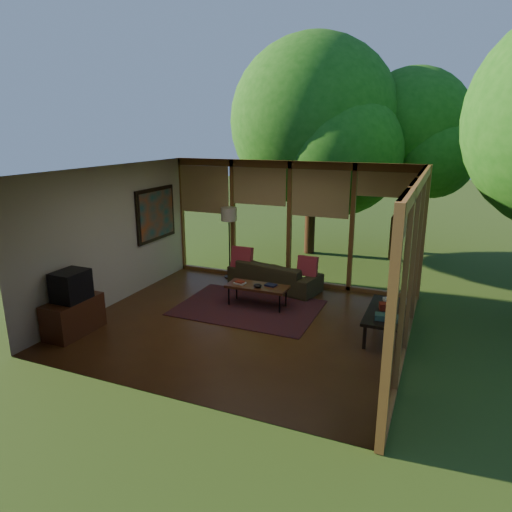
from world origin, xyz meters
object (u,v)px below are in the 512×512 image
at_px(coffee_table, 257,287).
at_px(side_console, 386,313).
at_px(television, 71,286).
at_px(floor_lamp, 229,218).
at_px(sofa, 275,275).
at_px(media_cabinet, 74,316).

bearing_deg(coffee_table, side_console, -9.37).
xyz_separation_m(television, floor_lamp, (1.09, 3.74, 0.56)).
bearing_deg(television, sofa, 56.39).
bearing_deg(television, coffee_table, 44.52).
xyz_separation_m(floor_lamp, coffee_table, (1.28, -1.41, -1.01)).
xyz_separation_m(sofa, floor_lamp, (-1.21, 0.27, 1.11)).
height_order(media_cabinet, television, television).
height_order(sofa, floor_lamp, floor_lamp).
bearing_deg(side_console, floor_lamp, 154.23).
height_order(coffee_table, side_console, side_console).
xyz_separation_m(media_cabinet, television, (0.02, 0.00, 0.55)).
distance_m(sofa, floor_lamp, 1.67).
height_order(sofa, media_cabinet, media_cabinet).
xyz_separation_m(sofa, side_console, (2.55, -1.54, 0.12)).
height_order(sofa, coffee_table, sofa).
bearing_deg(television, media_cabinet, 180.00).
relative_size(sofa, side_console, 1.43).
distance_m(sofa, coffee_table, 1.14).
distance_m(coffee_table, side_console, 2.51).
distance_m(floor_lamp, side_console, 4.29).
relative_size(television, side_console, 0.39).
bearing_deg(side_console, sofa, 148.79).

